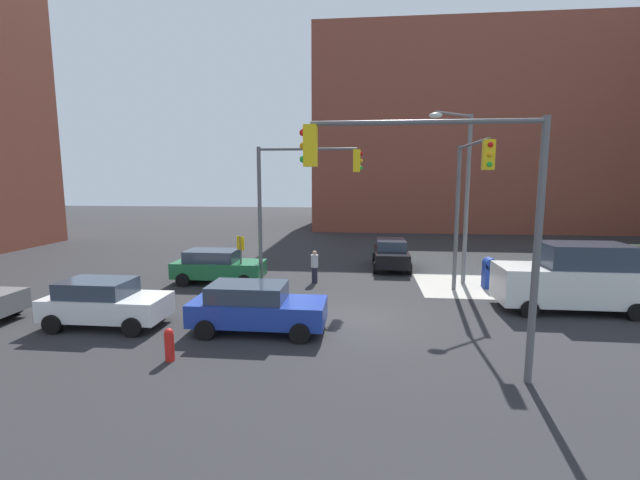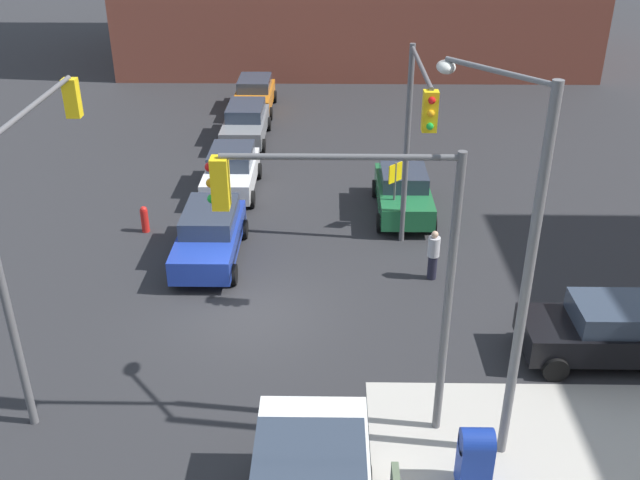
% 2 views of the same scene
% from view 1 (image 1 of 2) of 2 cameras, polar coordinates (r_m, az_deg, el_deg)
% --- Properties ---
extents(ground_plane, '(120.00, 120.00, 0.00)m').
position_cam_1_polar(ground_plane, '(15.92, 4.38, -10.36)').
color(ground_plane, '#28282B').
extents(sidewalk_corner, '(12.00, 12.00, 0.01)m').
position_cam_1_polar(sidewalk_corner, '(26.09, 25.16, -3.76)').
color(sidewalk_corner, '#ADA89E').
rests_on(sidewalk_corner, ground).
extents(building_warehouse_north, '(32.00, 18.00, 19.09)m').
position_cam_1_polar(building_warehouse_north, '(50.53, 19.03, 12.86)').
color(building_warehouse_north, brown).
rests_on(building_warehouse_north, ground).
extents(traffic_signal_nw_corner, '(4.86, 0.36, 6.50)m').
position_cam_1_polar(traffic_signal_nw_corner, '(19.82, -2.92, 6.84)').
color(traffic_signal_nw_corner, '#59595B').
rests_on(traffic_signal_nw_corner, ground).
extents(traffic_signal_se_corner, '(5.84, 0.36, 6.50)m').
position_cam_1_polar(traffic_signal_se_corner, '(10.76, 16.18, 5.71)').
color(traffic_signal_se_corner, '#59595B').
rests_on(traffic_signal_se_corner, ground).
extents(traffic_signal_ne_corner, '(0.36, 4.80, 6.50)m').
position_cam_1_polar(traffic_signal_ne_corner, '(18.27, 19.12, 6.28)').
color(traffic_signal_ne_corner, '#59595B').
rests_on(traffic_signal_ne_corner, ground).
extents(street_lamp_corner, '(2.22, 1.82, 8.00)m').
position_cam_1_polar(street_lamp_corner, '(21.15, 18.47, 6.81)').
color(street_lamp_corner, slate).
rests_on(street_lamp_corner, ground).
extents(warning_sign_two_way, '(0.48, 0.48, 2.40)m').
position_cam_1_polar(warning_sign_two_way, '(20.48, -10.53, -1.55)').
color(warning_sign_two_way, '#4C4C4C').
rests_on(warning_sign_two_way, ground).
extents(mailbox_blue, '(0.56, 0.64, 1.43)m').
position_cam_1_polar(mailbox_blue, '(21.36, 21.69, -3.99)').
color(mailbox_blue, navy).
rests_on(mailbox_blue, ground).
extents(fire_hydrant, '(0.26, 0.26, 0.94)m').
position_cam_1_polar(fire_hydrant, '(12.96, -19.45, -12.95)').
color(fire_hydrant, red).
rests_on(fire_hydrant, ground).
extents(sedan_black, '(2.02, 3.98, 1.62)m').
position_cam_1_polar(sedan_black, '(24.51, 9.44, -1.82)').
color(sedan_black, black).
rests_on(sedan_black, ground).
extents(sedan_green, '(4.34, 2.02, 1.62)m').
position_cam_1_polar(sedan_green, '(21.44, -13.51, -3.37)').
color(sedan_green, '#1E6638').
rests_on(sedan_green, ground).
extents(sedan_blue, '(4.44, 2.02, 1.62)m').
position_cam_1_polar(sedan_blue, '(14.49, -8.54, -8.80)').
color(sedan_blue, '#1E389E').
rests_on(sedan_blue, ground).
extents(hatchback_white, '(4.06, 2.02, 1.62)m').
position_cam_1_polar(hatchback_white, '(16.61, -26.76, -7.41)').
color(hatchback_white, white).
rests_on(hatchback_white, ground).
extents(van_white_delivery, '(5.40, 2.32, 2.62)m').
position_cam_1_polar(van_white_delivery, '(19.08, 30.72, -4.39)').
color(van_white_delivery, white).
rests_on(van_white_delivery, ground).
extents(pedestrian_crossing, '(0.36, 0.36, 1.60)m').
position_cam_1_polar(pedestrian_crossing, '(20.86, -0.73, -3.52)').
color(pedestrian_crossing, '#B2B2B7').
rests_on(pedestrian_crossing, ground).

